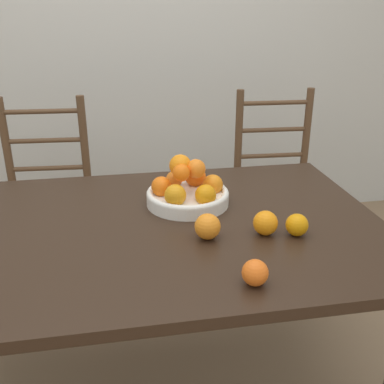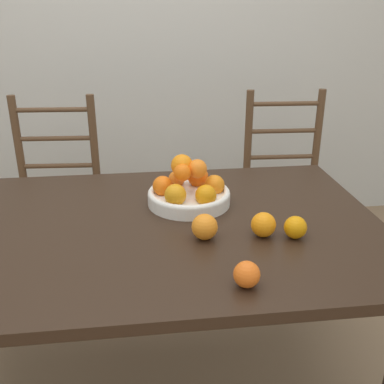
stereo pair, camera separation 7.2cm
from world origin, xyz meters
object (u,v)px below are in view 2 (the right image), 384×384
object	(u,v)px
orange_loose_3	(295,227)
chair_right	(286,190)
fruit_bowl	(189,190)
orange_loose_1	(247,274)
orange_loose_0	(205,227)
orange_loose_2	(263,225)
chair_left	(56,202)

from	to	relation	value
orange_loose_3	chair_right	world-z (taller)	chair_right
fruit_bowl	orange_loose_1	size ratio (longest dim) A/B	4.27
orange_loose_0	orange_loose_2	size ratio (longest dim) A/B	1.04
orange_loose_3	orange_loose_1	bearing A→B (deg)	-131.65
orange_loose_3	chair_left	xyz separation A→B (m)	(-0.88, 0.96, -0.29)
orange_loose_2	orange_loose_3	bearing A→B (deg)	-13.73
fruit_bowl	orange_loose_1	distance (m)	0.53
chair_right	chair_left	bearing A→B (deg)	-177.14
fruit_bowl	orange_loose_3	bearing A→B (deg)	-45.37
orange_loose_3	chair_right	distance (m)	1.05
fruit_bowl	chair_right	world-z (taller)	chair_right
fruit_bowl	orange_loose_2	world-z (taller)	fruit_bowl
chair_left	chair_right	xyz separation A→B (m)	(1.19, 0.00, 0.00)
chair_right	orange_loose_3	bearing A→B (deg)	-104.90
orange_loose_2	chair_left	world-z (taller)	chair_left
orange_loose_1	orange_loose_2	distance (m)	0.28
orange_loose_1	orange_loose_2	bearing A→B (deg)	66.08
fruit_bowl	orange_loose_2	distance (m)	0.34
chair_right	fruit_bowl	bearing A→B (deg)	-128.95
chair_right	orange_loose_0	bearing A→B (deg)	-119.06
orange_loose_0	orange_loose_1	size ratio (longest dim) A/B	1.16
orange_loose_3	chair_left	bearing A→B (deg)	132.57
orange_loose_1	chair_left	world-z (taller)	chair_left
orange_loose_1	orange_loose_2	size ratio (longest dim) A/B	0.89
orange_loose_3	chair_left	world-z (taller)	chair_left
orange_loose_0	chair_left	world-z (taller)	chair_left
fruit_bowl	orange_loose_2	xyz separation A→B (m)	(0.20, -0.27, -0.01)
orange_loose_1	chair_right	xyz separation A→B (m)	(0.51, 1.20, -0.29)
orange_loose_0	orange_loose_2	world-z (taller)	orange_loose_0
orange_loose_0	chair_right	distance (m)	1.14
orange_loose_1	chair_left	bearing A→B (deg)	119.57
orange_loose_3	fruit_bowl	bearing A→B (deg)	134.63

